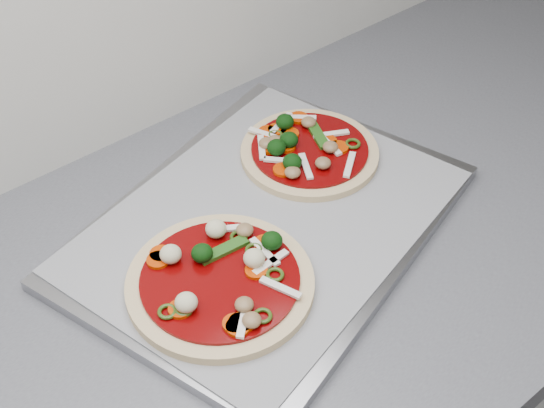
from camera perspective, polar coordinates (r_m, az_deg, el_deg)
countertop at (r=0.92m, az=3.77°, el=-2.76°), size 3.60×0.60×0.04m
baking_tray at (r=0.90m, az=-0.40°, el=-1.56°), size 0.54×0.46×0.01m
parchment at (r=0.89m, az=-0.40°, el=-1.17°), size 0.50×0.42×0.00m
pizza_left at (r=0.81m, az=-3.87°, el=-5.72°), size 0.27×0.27×0.03m
pizza_right at (r=0.97m, az=2.54°, el=4.10°), size 0.23×0.23×0.03m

